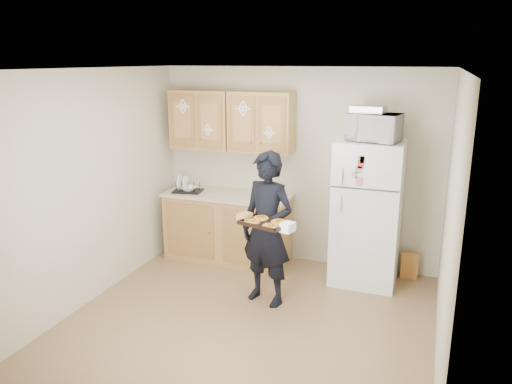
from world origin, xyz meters
TOP-DOWN VIEW (x-y plane):
  - floor at (0.00, 0.00)m, footprint 3.60×3.60m
  - ceiling at (0.00, 0.00)m, footprint 3.60×3.60m
  - wall_back at (0.00, 1.80)m, footprint 3.60×0.04m
  - wall_front at (0.00, -1.80)m, footprint 3.60×0.04m
  - wall_left at (-1.80, 0.00)m, footprint 0.04×3.60m
  - wall_right at (1.80, 0.00)m, footprint 0.04×3.60m
  - refrigerator at (0.95, 1.43)m, footprint 0.75×0.70m
  - base_cabinet at (-0.85, 1.48)m, footprint 1.60×0.60m
  - countertop at (-0.85, 1.48)m, footprint 1.64×0.64m
  - upper_cab_left at (-1.25, 1.61)m, footprint 0.80×0.33m
  - upper_cab_right at (-0.43, 1.61)m, footprint 0.80×0.33m
  - cereal_box at (1.47, 1.67)m, footprint 0.20×0.07m
  - person at (0.03, 0.51)m, footprint 0.69×0.55m
  - baking_tray at (0.11, 0.22)m, footprint 0.53×0.45m
  - pizza_front_left at (-0.02, 0.18)m, footprint 0.15×0.15m
  - pizza_front_right at (0.19, 0.12)m, footprint 0.15×0.15m
  - pizza_back_left at (0.03, 0.32)m, footprint 0.15×0.15m
  - pizza_back_right at (0.23, 0.27)m, footprint 0.15×0.15m
  - microwave at (0.98, 1.38)m, footprint 0.62×0.48m
  - foil_pan at (0.90, 1.41)m, footprint 0.39×0.29m
  - dish_rack at (-1.37, 1.39)m, footprint 0.40×0.33m
  - bowl at (-1.37, 1.39)m, footprint 0.24×0.24m
  - soap_bottle at (-0.40, 1.43)m, footprint 0.10×0.10m

SIDE VIEW (x-z plane):
  - floor at x=0.00m, z-range 0.00..0.00m
  - cereal_box at x=1.47m, z-range 0.00..0.32m
  - base_cabinet at x=-0.85m, z-range 0.00..0.86m
  - person at x=0.03m, z-range 0.00..1.67m
  - refrigerator at x=0.95m, z-range 0.00..1.70m
  - countertop at x=-0.85m, z-range 0.86..0.90m
  - bowl at x=-1.37m, z-range 0.92..0.97m
  - dish_rack at x=-1.37m, z-range 0.90..1.04m
  - soap_bottle at x=-0.40m, z-range 0.90..1.10m
  - baking_tray at x=0.11m, z-range 0.98..1.02m
  - pizza_front_left at x=-0.02m, z-range 1.01..1.03m
  - pizza_front_right at x=0.19m, z-range 1.01..1.03m
  - pizza_back_left at x=0.03m, z-range 1.01..1.03m
  - pizza_back_right at x=0.23m, z-range 1.01..1.03m
  - wall_back at x=0.00m, z-range 0.00..2.50m
  - wall_front at x=0.00m, z-range 0.00..2.50m
  - wall_left at x=-1.80m, z-range 0.00..2.50m
  - wall_right at x=1.80m, z-range 0.00..2.50m
  - upper_cab_left at x=-1.25m, z-range 1.45..2.20m
  - upper_cab_right at x=-0.43m, z-range 1.45..2.20m
  - microwave at x=0.98m, z-range 1.70..2.01m
  - foil_pan at x=0.90m, z-range 2.01..2.09m
  - ceiling at x=0.00m, z-range 2.50..2.50m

